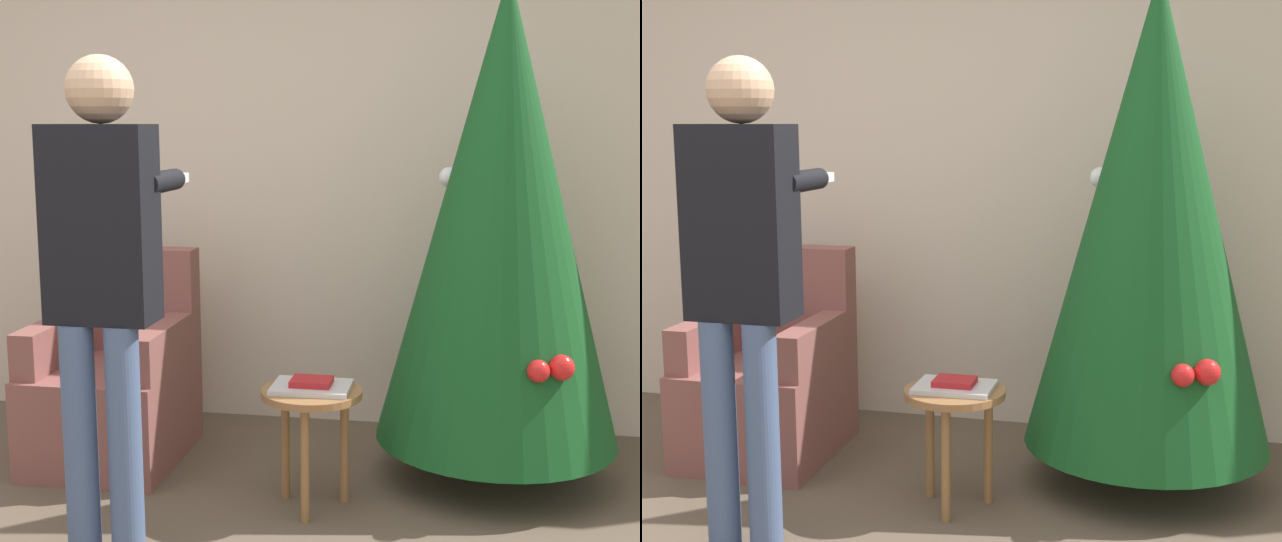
{
  "view_description": "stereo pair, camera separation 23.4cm",
  "coord_description": "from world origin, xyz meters",
  "views": [
    {
      "loc": [
        1.1,
        -2.29,
        1.57
      ],
      "look_at": [
        0.52,
        1.05,
        1.0
      ],
      "focal_mm": 50.0,
      "sensor_mm": 36.0,
      "label": 1
    },
    {
      "loc": [
        1.33,
        -2.24,
        1.57
      ],
      "look_at": [
        0.52,
        1.05,
        1.0
      ],
      "focal_mm": 50.0,
      "sensor_mm": 36.0,
      "label": 2
    }
  ],
  "objects": [
    {
      "name": "wall_back",
      "position": [
        0.0,
        2.23,
        1.35
      ],
      "size": [
        8.0,
        0.06,
        2.7
      ],
      "color": "beige",
      "rests_on": "ground_plane"
    },
    {
      "name": "christmas_tree",
      "position": [
        1.22,
        1.55,
        1.18
      ],
      "size": [
        1.05,
        1.05,
        2.18
      ],
      "color": "brown",
      "rests_on": "ground_plane"
    },
    {
      "name": "armchair",
      "position": [
        -0.54,
        1.53,
        0.34
      ],
      "size": [
        0.64,
        0.75,
        0.96
      ],
      "color": "brown",
      "rests_on": "ground_plane"
    },
    {
      "name": "person_standing",
      "position": [
        -0.17,
        0.61,
        1.08
      ],
      "size": [
        0.4,
        0.57,
        1.79
      ],
      "color": "#475B84",
      "rests_on": "ground_plane"
    },
    {
      "name": "side_stool",
      "position": [
        0.48,
        1.12,
        0.42
      ],
      "size": [
        0.41,
        0.41,
        0.5
      ],
      "color": "olive",
      "rests_on": "ground_plane"
    },
    {
      "name": "laptop",
      "position": [
        0.48,
        1.12,
        0.51
      ],
      "size": [
        0.31,
        0.23,
        0.02
      ],
      "color": "silver",
      "rests_on": "side_stool"
    },
    {
      "name": "book",
      "position": [
        0.48,
        1.12,
        0.53
      ],
      "size": [
        0.16,
        0.13,
        0.02
      ],
      "color": "#B21E23",
      "rests_on": "laptop"
    }
  ]
}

